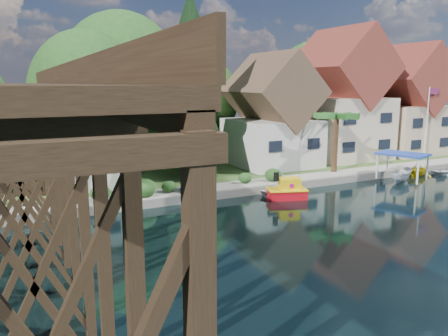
{
  "coord_description": "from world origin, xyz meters",
  "views": [
    {
      "loc": [
        -16.21,
        -20.56,
        8.53
      ],
      "look_at": [
        -3.15,
        6.0,
        2.75
      ],
      "focal_mm": 35.0,
      "sensor_mm": 36.0,
      "label": 1
    }
  ],
  "objects": [
    {
      "name": "bank",
      "position": [
        0.0,
        34.0,
        0.25
      ],
      "size": [
        140.0,
        52.0,
        0.5
      ],
      "primitive_type": "cube",
      "color": "#2E4F1F",
      "rests_on": "ground"
    },
    {
      "name": "trestle_bridge",
      "position": [
        -16.0,
        5.17,
        5.35
      ],
      "size": [
        4.12,
        44.18,
        9.3
      ],
      "color": "black",
      "rests_on": "ground"
    },
    {
      "name": "boat_canopy",
      "position": [
        14.15,
        6.06,
        1.1
      ],
      "size": [
        3.96,
        4.68,
        2.56
      ],
      "color": "silver",
      "rests_on": "ground"
    },
    {
      "name": "house_right",
      "position": [
        25.0,
        16.0,
        5.78
      ],
      "size": [
        8.15,
        8.64,
        12.45
      ],
      "color": "tan",
      "rests_on": "bank"
    },
    {
      "name": "shrubs",
      "position": [
        -4.6,
        9.26,
        1.23
      ],
      "size": [
        15.76,
        2.47,
        1.7
      ],
      "color": "#183914",
      "rests_on": "bank"
    },
    {
      "name": "house_center",
      "position": [
        16.0,
        16.5,
        6.42
      ],
      "size": [
        8.65,
        9.18,
        13.89
      ],
      "color": "beige",
      "rests_on": "bank"
    },
    {
      "name": "flagpole",
      "position": [
        23.81,
        11.59,
        5.18
      ],
      "size": [
        1.19,
        0.25,
        7.63
      ],
      "color": "white",
      "rests_on": "bank"
    },
    {
      "name": "house_left",
      "position": [
        7.0,
        16.0,
        5.14
      ],
      "size": [
        7.64,
        8.64,
        11.02
      ],
      "color": "beige",
      "rests_on": "bank"
    },
    {
      "name": "palm_tree",
      "position": [
        10.07,
        10.09,
        5.48
      ],
      "size": [
        4.82,
        4.82,
        5.71
      ],
      "color": "#382314",
      "rests_on": "bank"
    },
    {
      "name": "promenade",
      "position": [
        6.0,
        9.3,
        0.53
      ],
      "size": [
        50.0,
        2.6,
        0.06
      ],
      "primitive_type": "cube",
      "color": "gray",
      "rests_on": "bank"
    },
    {
      "name": "ground",
      "position": [
        0.0,
        0.0,
        0.0
      ],
      "size": [
        140.0,
        140.0,
        0.0
      ],
      "primitive_type": "plane",
      "color": "black",
      "rests_on": "ground"
    },
    {
      "name": "bg_trees",
      "position": [
        1.0,
        21.25,
        7.29
      ],
      "size": [
        49.9,
        13.3,
        10.57
      ],
      "color": "#382314",
      "rests_on": "bank"
    },
    {
      "name": "shed",
      "position": [
        -11.0,
        14.5,
        3.83
      ],
      "size": [
        5.09,
        5.4,
        7.85
      ],
      "color": "beige",
      "rests_on": "bank"
    },
    {
      "name": "boat_yellow",
      "position": [
        17.76,
        7.28,
        0.73
      ],
      "size": [
        3.02,
        2.69,
        1.45
      ],
      "primitive_type": "imported",
      "rotation": [
        0.0,
        0.0,
        1.69
      ],
      "color": "yellow",
      "rests_on": "ground"
    },
    {
      "name": "boat_white_a",
      "position": [
        2.66,
        7.08,
        0.4
      ],
      "size": [
        4.23,
        3.27,
        0.81
      ],
      "primitive_type": "imported",
      "rotation": [
        0.0,
        0.0,
        1.7
      ],
      "color": "silver",
      "rests_on": "ground"
    },
    {
      "name": "seawall",
      "position": [
        4.0,
        8.0,
        0.31
      ],
      "size": [
        60.0,
        0.4,
        0.62
      ],
      "primitive_type": "cube",
      "color": "slate",
      "rests_on": "ground"
    },
    {
      "name": "boat_white_b",
      "position": [
        21.07,
        6.66,
        0.34
      ],
      "size": [
        3.61,
        2.82,
        0.68
      ],
      "primitive_type": "imported",
      "rotation": [
        0.0,
        0.0,
        1.42
      ],
      "color": "silver",
      "rests_on": "ground"
    },
    {
      "name": "tugboat",
      "position": [
        2.01,
        5.76,
        0.63
      ],
      "size": [
        3.23,
        2.41,
        2.09
      ],
      "color": "#B20B16",
      "rests_on": "ground"
    },
    {
      "name": "conifer",
      "position": [
        -2.03,
        14.61,
        8.07
      ],
      "size": [
        6.39,
        6.39,
        15.73
      ],
      "color": "#382314",
      "rests_on": "bank"
    }
  ]
}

